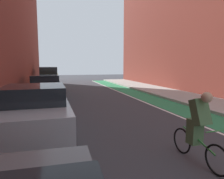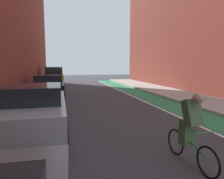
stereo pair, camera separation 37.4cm
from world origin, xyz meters
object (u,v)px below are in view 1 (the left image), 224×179
parked_sedan_black (46,87)px  parked_suv_yellow_cab (49,77)px  parked_sedan_silver (36,109)px  cyclist_mid (198,127)px

parked_sedan_black → parked_suv_yellow_cab: (0.00, 7.16, 0.23)m
parked_sedan_silver → cyclist_mid: cyclist_mid is taller
parked_sedan_silver → parked_sedan_black: 6.70m
parked_sedan_silver → parked_sedan_black: size_ratio=1.08×
parked_sedan_silver → parked_sedan_black: (-0.00, 6.70, -0.00)m
parked_sedan_black → parked_suv_yellow_cab: 7.16m
parked_suv_yellow_cab → parked_sedan_black: bearing=-90.0°
parked_sedan_black → cyclist_mid: (3.52, -9.60, 0.02)m
parked_sedan_black → parked_sedan_silver: bearing=-90.0°
cyclist_mid → parked_suv_yellow_cab: bearing=101.9°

